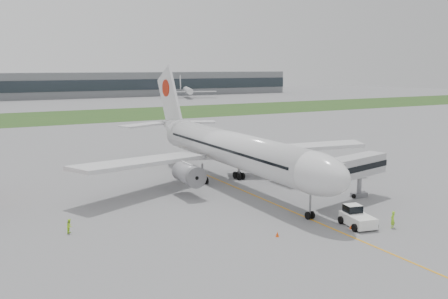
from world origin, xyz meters
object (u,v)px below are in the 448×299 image
jet_bridge (349,169)px  ground_crew_near (393,220)px  airliner (228,147)px  pushback_tug (356,217)px

jet_bridge → ground_crew_near: jet_bridge is taller
airliner → pushback_tug: size_ratio=11.63×
pushback_tug → ground_crew_near: bearing=-28.8°
ground_crew_near → jet_bridge: bearing=-123.4°
pushback_tug → jet_bridge: size_ratio=0.36×
pushback_tug → jet_bridge: bearing=64.5°
airliner → jet_bridge: bearing=-61.6°
pushback_tug → jet_bridge: jet_bridge is taller
pushback_tug → ground_crew_near: size_ratio=2.46×
airliner → ground_crew_near: size_ratio=28.57×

